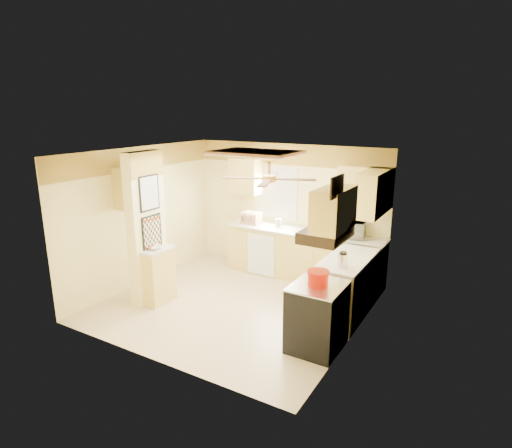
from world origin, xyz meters
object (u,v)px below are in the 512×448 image
Objects in this scene: stove at (317,316)px; bowl at (155,247)px; kettle at (343,260)px; microwave at (349,229)px; dutch_oven at (318,278)px.

bowl reaches higher than stove.
stove is at bearing -95.90° from kettle.
dutch_oven is at bearing 91.06° from microwave.
kettle is (2.90, 0.76, 0.08)m from bowl.
kettle reaches higher than bowl.
dutch_oven reaches higher than stove.
bowl is (-2.50, -2.22, -0.12)m from microwave.
bowl is at bearing 34.41° from microwave.
bowl is 0.78× the size of dutch_oven.
bowl is at bearing -165.39° from kettle.
dutch_oven is (0.32, -2.20, -0.08)m from microwave.
microwave is (-0.33, 2.19, 0.63)m from stove.
dutch_oven is 0.73m from kettle.
kettle is at bearing 84.10° from stove.
stove is 3.11× the size of dutch_oven.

